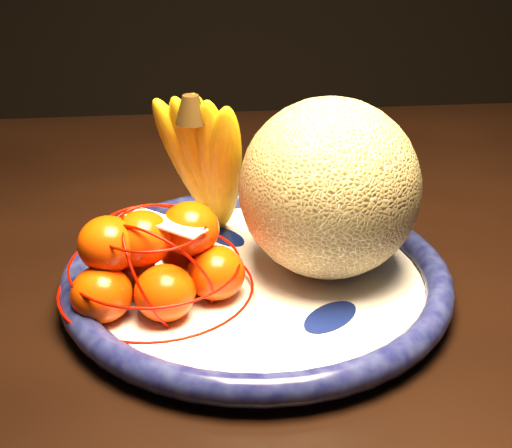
{
  "coord_description": "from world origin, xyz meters",
  "views": [
    {
      "loc": [
        0.19,
        -0.69,
        1.16
      ],
      "look_at": [
        0.22,
        -0.06,
        0.85
      ],
      "focal_mm": 50.0,
      "sensor_mm": 36.0,
      "label": 1
    }
  ],
  "objects_px": {
    "dining_table": "(118,295)",
    "banana_bunch": "(208,159)",
    "fruit_bowl": "(256,278)",
    "mandarin_bag": "(155,262)",
    "cantaloupe": "(329,188)"
  },
  "relations": [
    {
      "from": "dining_table",
      "to": "banana_bunch",
      "type": "relative_size",
      "value": 8.71
    },
    {
      "from": "fruit_bowl",
      "to": "banana_bunch",
      "type": "xyz_separation_m",
      "value": [
        -0.05,
        0.09,
        0.09
      ]
    },
    {
      "from": "dining_table",
      "to": "mandarin_bag",
      "type": "height_order",
      "value": "mandarin_bag"
    },
    {
      "from": "mandarin_bag",
      "to": "fruit_bowl",
      "type": "bearing_deg",
      "value": 19.0
    },
    {
      "from": "fruit_bowl",
      "to": "dining_table",
      "type": "bearing_deg",
      "value": 141.18
    },
    {
      "from": "mandarin_bag",
      "to": "dining_table",
      "type": "bearing_deg",
      "value": 112.42
    },
    {
      "from": "cantaloupe",
      "to": "mandarin_bag",
      "type": "bearing_deg",
      "value": -163.44
    },
    {
      "from": "fruit_bowl",
      "to": "mandarin_bag",
      "type": "height_order",
      "value": "mandarin_bag"
    },
    {
      "from": "dining_table",
      "to": "cantaloupe",
      "type": "xyz_separation_m",
      "value": [
        0.24,
        -0.11,
        0.19
      ]
    },
    {
      "from": "fruit_bowl",
      "to": "cantaloupe",
      "type": "xyz_separation_m",
      "value": [
        0.07,
        0.02,
        0.09
      ]
    },
    {
      "from": "banana_bunch",
      "to": "mandarin_bag",
      "type": "relative_size",
      "value": 0.87
    },
    {
      "from": "cantaloupe",
      "to": "fruit_bowl",
      "type": "bearing_deg",
      "value": -166.8
    },
    {
      "from": "banana_bunch",
      "to": "cantaloupe",
      "type": "bearing_deg",
      "value": -7.34
    },
    {
      "from": "fruit_bowl",
      "to": "mandarin_bag",
      "type": "bearing_deg",
      "value": -161.0
    },
    {
      "from": "fruit_bowl",
      "to": "cantaloupe",
      "type": "height_order",
      "value": "cantaloupe"
    }
  ]
}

